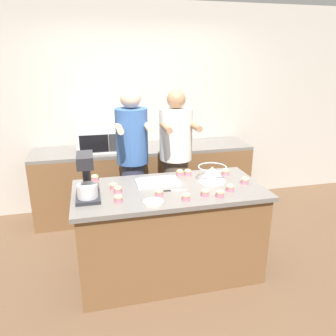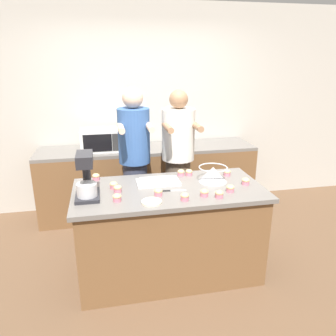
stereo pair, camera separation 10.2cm
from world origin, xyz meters
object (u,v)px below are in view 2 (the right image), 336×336
object	(u,v)px
cupcake_10	(181,173)
cupcake_11	(219,194)
person_right	(178,163)
cupcake_0	(246,181)
cupcake_9	(227,173)
cupcake_5	(118,189)
mixing_bowl	(213,174)
person_left	(135,164)
cupcake_8	(117,198)
cupcake_4	(114,185)
cupcake_3	(189,172)
small_plate	(152,202)
cupcake_2	(204,193)
cupcake_12	(185,197)
cupcake_1	(96,177)
cupcake_6	(230,188)
baking_tray	(158,182)
cupcake_7	(158,192)
microwave_oven	(101,140)
knife	(172,191)
stand_mixer	(86,178)

from	to	relation	value
cupcake_10	cupcake_11	world-z (taller)	same
person_right	cupcake_0	size ratio (longest dim) A/B	23.76
cupcake_9	cupcake_5	bearing A→B (deg)	-169.10
person_right	mixing_bowl	bearing A→B (deg)	-71.60
cupcake_5	cupcake_9	xyz separation A→B (m)	(1.10, 0.21, 0.00)
cupcake_5	cupcake_9	size ratio (longest dim) A/B	1.00
person_left	cupcake_8	world-z (taller)	person_left
cupcake_4	cupcake_5	xyz separation A→B (m)	(0.03, -0.09, 0.00)
person_right	cupcake_3	world-z (taller)	person_right
person_left	small_plate	xyz separation A→B (m)	(0.03, -0.98, -0.02)
cupcake_2	cupcake_12	size ratio (longest dim) A/B	1.00
cupcake_1	cupcake_3	xyz separation A→B (m)	(0.92, -0.05, 0.00)
person_right	cupcake_2	xyz separation A→B (m)	(0.01, -0.93, 0.03)
person_right	cupcake_11	size ratio (longest dim) A/B	23.76
person_right	cupcake_6	distance (m)	0.92
person_right	cupcake_6	size ratio (longest dim) A/B	23.76
baking_tray	cupcake_7	xyz separation A→B (m)	(-0.05, -0.29, 0.01)
cupcake_2	cupcake_10	size ratio (longest dim) A/B	1.00
cupcake_6	cupcake_7	distance (m)	0.64
person_right	cupcake_10	xyz separation A→B (m)	(-0.06, -0.39, 0.03)
baking_tray	cupcake_6	distance (m)	0.68
cupcake_4	cupcake_12	xyz separation A→B (m)	(0.57, -0.38, 0.00)
mixing_bowl	cupcake_3	distance (m)	0.28
baking_tray	microwave_oven	distance (m)	1.34
small_plate	cupcake_11	size ratio (longest dim) A/B	2.36
cupcake_2	cupcake_4	world-z (taller)	same
small_plate	cupcake_2	world-z (taller)	cupcake_2
cupcake_6	cupcake_7	size ratio (longest dim) A/B	1.00
cupcake_3	cupcake_11	bearing A→B (deg)	-79.60
cupcake_4	cupcake_12	world-z (taller)	same
person_left	cupcake_0	distance (m)	1.22
cupcake_1	cupcake_11	xyz separation A→B (m)	(1.03, -0.64, 0.00)
baking_tray	cupcake_12	world-z (taller)	cupcake_12
small_plate	cupcake_10	distance (m)	0.71
knife	cupcake_10	xyz separation A→B (m)	(0.17, 0.38, 0.03)
baking_tray	microwave_oven	world-z (taller)	microwave_oven
person_left	microwave_oven	distance (m)	0.77
cupcake_1	cupcake_4	world-z (taller)	same
microwave_oven	cupcake_0	bearing A→B (deg)	-47.46
person_left	cupcake_0	xyz separation A→B (m)	(0.96, -0.75, 0.00)
person_right	cupcake_9	xyz separation A→B (m)	(0.39, -0.48, 0.03)
person_right	cupcake_3	distance (m)	0.40
cupcake_12	cupcake_7	bearing A→B (deg)	144.67
microwave_oven	cupcake_11	distance (m)	1.92
cupcake_1	cupcake_11	size ratio (longest dim) A/B	1.00
cupcake_4	cupcake_7	world-z (taller)	same
mixing_bowl	cupcake_9	distance (m)	0.23
person_right	baking_tray	xyz separation A→B (m)	(-0.32, -0.56, 0.02)
cupcake_6	cupcake_3	bearing A→B (deg)	116.83
person_left	stand_mixer	bearing A→B (deg)	-122.42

